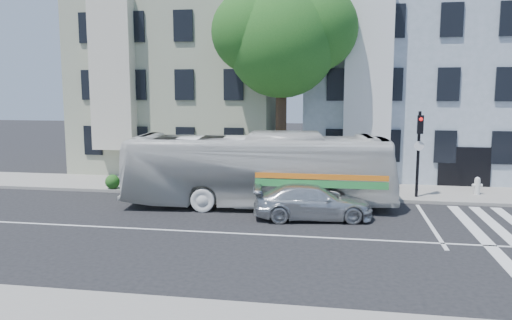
% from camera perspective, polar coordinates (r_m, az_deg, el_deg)
% --- Properties ---
extents(ground, '(120.00, 120.00, 0.00)m').
position_cam_1_polar(ground, '(18.02, -0.43, -8.49)').
color(ground, black).
rests_on(ground, ground).
extents(sidewalk_far, '(80.00, 4.00, 0.15)m').
position_cam_1_polar(sidewalk_far, '(25.69, 2.70, -3.31)').
color(sidewalk_far, gray).
rests_on(sidewalk_far, ground).
extents(building_left, '(12.00, 10.00, 11.00)m').
position_cam_1_polar(building_left, '(33.55, -7.84, 8.60)').
color(building_left, '#9FA68B').
rests_on(building_left, ground).
extents(building_right, '(12.00, 10.00, 11.00)m').
position_cam_1_polar(building_right, '(32.26, 16.90, 8.36)').
color(building_right, '#92A2AE').
rests_on(building_right, ground).
extents(street_tree, '(7.30, 5.90, 11.10)m').
position_cam_1_polar(street_tree, '(26.06, 3.15, 13.98)').
color(street_tree, '#2D2116').
rests_on(street_tree, ground).
extents(bus, '(3.92, 12.00, 3.28)m').
position_cam_1_polar(bus, '(21.92, 0.26, -1.11)').
color(bus, silver).
rests_on(bus, ground).
extents(sedan, '(2.60, 4.95, 1.37)m').
position_cam_1_polar(sedan, '(20.07, 6.48, -4.80)').
color(sedan, silver).
rests_on(sedan, ground).
extents(hedge, '(8.43, 2.98, 0.70)m').
position_cam_1_polar(hedge, '(24.80, -7.18, -2.78)').
color(hedge, '#2C591C').
rests_on(hedge, sidewalk_far).
extents(traffic_signal, '(0.44, 0.53, 4.15)m').
position_cam_1_polar(traffic_signal, '(24.14, 18.13, 1.82)').
color(traffic_signal, black).
rests_on(traffic_signal, ground).
extents(fire_hydrant, '(0.48, 0.27, 0.85)m').
position_cam_1_polar(fire_hydrant, '(26.15, 23.96, -2.67)').
color(fire_hydrant, silver).
rests_on(fire_hydrant, sidewalk_far).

